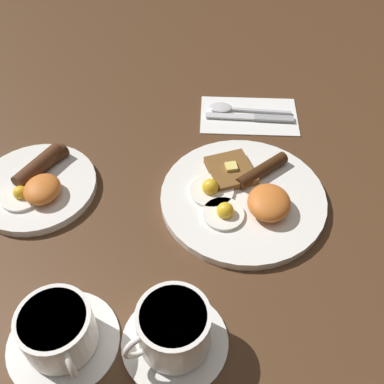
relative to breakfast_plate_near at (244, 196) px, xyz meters
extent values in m
plane|color=#4C301C|center=(0.00, 0.00, -0.01)|extent=(3.00, 3.00, 0.00)
cylinder|color=white|center=(0.00, 0.00, -0.01)|extent=(0.29, 0.29, 0.01)
cylinder|color=white|center=(-0.05, 0.03, 0.01)|extent=(0.07, 0.07, 0.01)
sphere|color=yellow|center=(-0.05, 0.03, 0.01)|extent=(0.03, 0.03, 0.03)
cylinder|color=white|center=(0.00, 0.06, 0.01)|extent=(0.08, 0.08, 0.01)
sphere|color=yellow|center=(0.00, 0.06, 0.01)|extent=(0.03, 0.03, 0.03)
ellipsoid|color=orange|center=(-0.03, -0.04, 0.02)|extent=(0.08, 0.07, 0.04)
cylinder|color=#3A1F0D|center=(0.05, -0.03, 0.01)|extent=(0.09, 0.09, 0.02)
cube|color=brown|center=(0.05, 0.03, 0.01)|extent=(0.11, 0.10, 0.01)
cube|color=#F4E072|center=(0.05, 0.03, 0.02)|extent=(0.03, 0.03, 0.01)
cylinder|color=white|center=(-0.02, 0.37, -0.01)|extent=(0.21, 0.21, 0.01)
cylinder|color=white|center=(-0.05, 0.38, 0.01)|extent=(0.07, 0.07, 0.01)
sphere|color=yellow|center=(-0.05, 0.38, 0.01)|extent=(0.02, 0.02, 0.02)
ellipsoid|color=orange|center=(-0.04, 0.34, 0.02)|extent=(0.07, 0.06, 0.03)
cylinder|color=#391F0D|center=(0.02, 0.36, 0.01)|extent=(0.09, 0.07, 0.02)
cylinder|color=#492715|center=(0.01, 0.37, 0.02)|extent=(0.11, 0.07, 0.03)
cylinder|color=white|center=(-0.27, 0.08, -0.01)|extent=(0.15, 0.15, 0.01)
cylinder|color=white|center=(-0.27, 0.08, 0.03)|extent=(0.10, 0.10, 0.07)
cylinder|color=brown|center=(-0.27, 0.08, 0.07)|extent=(0.09, 0.09, 0.00)
torus|color=white|center=(-0.30, 0.12, 0.04)|extent=(0.04, 0.04, 0.05)
cylinder|color=white|center=(-0.29, 0.23, -0.01)|extent=(0.15, 0.15, 0.01)
cylinder|color=white|center=(-0.29, 0.23, 0.03)|extent=(0.10, 0.10, 0.06)
cylinder|color=brown|center=(-0.29, 0.23, 0.06)|extent=(0.09, 0.09, 0.00)
torus|color=white|center=(-0.33, 0.20, 0.03)|extent=(0.04, 0.03, 0.04)
cube|color=white|center=(0.24, 0.00, -0.01)|extent=(0.14, 0.21, 0.01)
cube|color=silver|center=(0.22, 0.04, -0.01)|extent=(0.02, 0.10, 0.00)
cube|color=#9E9EA3|center=(0.23, -0.05, -0.01)|extent=(0.02, 0.08, 0.01)
ellipsoid|color=silver|center=(0.25, 0.06, 0.00)|extent=(0.04, 0.05, 0.01)
cube|color=silver|center=(0.25, -0.02, -0.01)|extent=(0.01, 0.12, 0.00)
camera|label=1|loc=(-0.52, 0.02, 0.58)|focal=42.00mm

